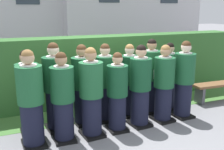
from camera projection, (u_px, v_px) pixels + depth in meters
name	position (u px, v px, depth m)	size (l,w,h in m)	color
ground_plane	(117.00, 129.00, 5.28)	(60.00, 60.00, 0.00)	slate
student_front_row_0	(31.00, 102.00, 4.47)	(0.44, 0.54, 1.70)	black
student_front_row_1	(63.00, 100.00, 4.67)	(0.42, 0.48, 1.63)	black
student_front_row_2	(91.00, 95.00, 4.85)	(0.44, 0.51, 1.68)	black
student_front_row_3	(117.00, 94.00, 5.09)	(0.40, 0.50, 1.55)	black
student_front_row_4	(140.00, 88.00, 5.30)	(0.43, 0.51, 1.66)	black
student_front_row_5	(164.00, 85.00, 5.53)	(0.42, 0.53, 1.63)	black
student_front_row_6	(184.00, 81.00, 5.74)	(0.44, 0.54, 1.69)	black
student_rear_row_0	(28.00, 95.00, 4.93)	(0.42, 0.48, 1.62)	black
student_rear_row_1	(55.00, 89.00, 5.11)	(0.45, 0.56, 1.73)	black
student_rear_row_2	(82.00, 87.00, 5.38)	(0.43, 0.51, 1.66)	black
student_rear_row_3	(105.00, 85.00, 5.56)	(0.43, 0.49, 1.65)	black
student_rear_row_4	(129.00, 82.00, 5.83)	(0.42, 0.52, 1.61)	black
student_rear_row_5	(151.00, 78.00, 6.02)	(0.44, 0.53, 1.69)	black
student_rear_row_6	(168.00, 78.00, 6.22)	(0.41, 0.46, 1.58)	black
hedge	(89.00, 70.00, 6.70)	(8.61, 0.70, 1.67)	#33662D
wooden_bench	(218.00, 88.00, 6.84)	(1.41, 0.41, 0.48)	brown
lawn_strip	(100.00, 111.00, 6.19)	(8.61, 0.90, 0.01)	#477A38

